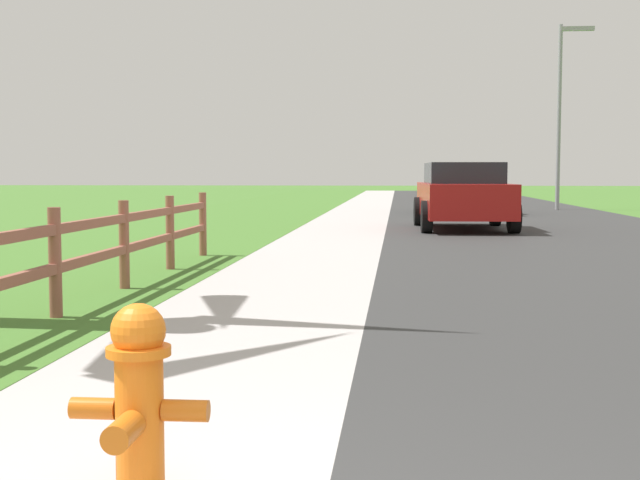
% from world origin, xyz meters
% --- Properties ---
extents(ground_plane, '(120.00, 120.00, 0.00)m').
position_xyz_m(ground_plane, '(0.00, 25.00, 0.00)').
color(ground_plane, '#42722A').
extents(road_asphalt, '(7.00, 66.00, 0.01)m').
position_xyz_m(road_asphalt, '(3.50, 27.00, 0.00)').
color(road_asphalt, '#313131').
rests_on(road_asphalt, ground).
extents(curb_concrete, '(6.00, 66.00, 0.01)m').
position_xyz_m(curb_concrete, '(-3.00, 27.00, 0.00)').
color(curb_concrete, '#B1AAA7').
rests_on(curb_concrete, ground).
extents(grass_verge, '(5.00, 66.00, 0.00)m').
position_xyz_m(grass_verge, '(-4.50, 27.00, 0.01)').
color(grass_verge, '#42722A').
rests_on(grass_verge, ground).
extents(fire_hydrant, '(0.53, 0.43, 0.76)m').
position_xyz_m(fire_hydrant, '(-0.71, 1.11, 0.39)').
color(fire_hydrant, orange).
rests_on(fire_hydrant, ground).
extents(rail_fence, '(0.11, 11.54, 0.96)m').
position_xyz_m(rail_fence, '(-2.67, 5.18, 0.56)').
color(rail_fence, brown).
rests_on(rail_fence, ground).
extents(parked_suv_red, '(2.15, 4.31, 1.48)m').
position_xyz_m(parked_suv_red, '(1.71, 17.61, 0.77)').
color(parked_suv_red, maroon).
rests_on(parked_suv_red, ground).
extents(parked_car_black, '(2.34, 4.38, 1.53)m').
position_xyz_m(parked_car_black, '(2.29, 25.47, 0.77)').
color(parked_car_black, black).
rests_on(parked_car_black, ground).
extents(street_lamp, '(1.17, 0.20, 6.24)m').
position_xyz_m(street_lamp, '(5.79, 28.39, 3.72)').
color(street_lamp, gray).
rests_on(street_lamp, ground).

